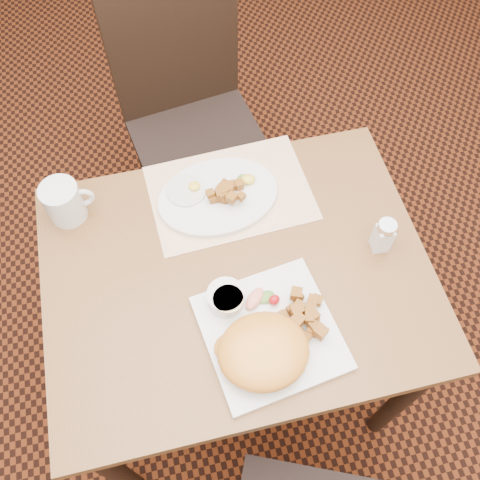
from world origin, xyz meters
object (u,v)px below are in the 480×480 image
plate_oval (218,197)px  salt_shaker (383,235)px  table (237,291)px  chair_far (190,111)px  plate_square (270,333)px  coffee_mug (64,202)px

plate_oval → salt_shaker: (0.34, -0.22, 0.04)m
table → chair_far: size_ratio=0.93×
plate_square → salt_shaker: (0.31, 0.15, 0.04)m
plate_oval → coffee_mug: size_ratio=2.50×
salt_shaker → plate_square: bearing=-153.7°
salt_shaker → coffee_mug: size_ratio=0.82×
plate_oval → coffee_mug: bearing=173.4°
table → plate_oval: size_ratio=2.96×
coffee_mug → salt_shaker: bearing=-20.4°
table → chair_far: (0.01, 0.72, -0.10)m
table → coffee_mug: size_ratio=7.38×
coffee_mug → chair_far: bearing=51.5°
plate_oval → table: bearing=-90.0°
plate_oval → salt_shaker: 0.41m
chair_far → plate_oval: 0.56m
chair_far → table: bearing=80.6°
plate_square → chair_far: bearing=91.8°
table → coffee_mug: coffee_mug is taller
plate_square → plate_oval: plate_oval is taller
plate_oval → salt_shaker: salt_shaker is taller
plate_square → coffee_mug: (-0.40, 0.42, 0.04)m
plate_oval → salt_shaker: size_ratio=3.05×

